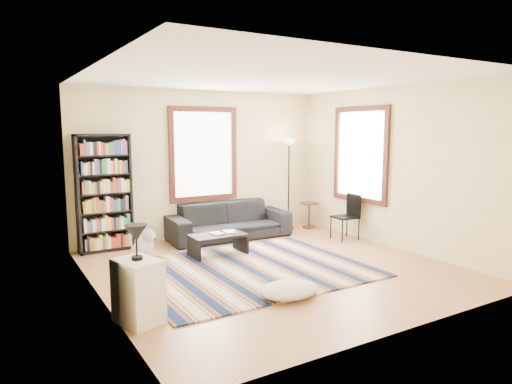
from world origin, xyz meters
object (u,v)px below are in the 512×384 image
coffee_table (218,245)px  floor_cushion (289,290)px  side_table (309,215)px  white_cabinet (138,291)px  folding_chair (345,217)px  sofa (229,221)px  dog (141,245)px  floor_lamp (289,185)px  bookshelf (104,193)px

coffee_table → floor_cushion: coffee_table is taller
side_table → white_cabinet: bearing=-147.4°
folding_chair → white_cabinet: 4.77m
sofa → dog: (-1.91, -0.71, -0.07)m
white_cabinet → dog: size_ratio=1.30×
floor_cushion → folding_chair: bearing=36.3°
floor_lamp → white_cabinet: floor_lamp is taller
coffee_table → floor_lamp: 2.55m
coffee_table → side_table: side_table is taller
coffee_table → floor_lamp: size_ratio=0.48×
floor_lamp → side_table: floor_lamp is taller
bookshelf → floor_cushion: 3.83m
floor_lamp → dog: 3.53m
floor_cushion → white_cabinet: white_cabinet is taller
sofa → dog: sofa is taller
side_table → folding_chair: (-0.05, -1.16, 0.16)m
white_cabinet → coffee_table: bearing=29.0°
bookshelf → white_cabinet: size_ratio=2.86×
floor_lamp → side_table: 0.80m
coffee_table → folding_chair: bearing=-5.0°
floor_cushion → white_cabinet: (-1.82, 0.22, 0.25)m
side_table → floor_cushion: bearing=-130.8°
bookshelf → coffee_table: size_ratio=2.22×
sofa → side_table: bearing=0.9°
bookshelf → floor_lamp: bookshelf is taller
floor_cushion → bookshelf: bearing=112.9°
floor_cushion → folding_chair: (2.63, 1.93, 0.33)m
coffee_table → side_table: (2.61, 0.94, 0.09)m
folding_chair → sofa: bearing=150.6°
floor_cushion → folding_chair: 3.28m
sofa → floor_cushion: (-0.79, -3.16, -0.24)m
white_cabinet → bookshelf: bearing=66.7°
folding_chair → coffee_table: bearing=179.4°
sofa → coffee_table: (-0.72, -1.00, -0.16)m
folding_chair → white_cabinet: size_ratio=1.23×
sofa → white_cabinet: white_cabinet is taller
floor_cushion → dog: size_ratio=1.44×
coffee_table → dog: (-1.19, 0.29, 0.09)m
floor_lamp → side_table: (0.43, -0.16, -0.66)m
floor_lamp → sofa: bearing=-176.1°
bookshelf → floor_lamp: 3.70m
coffee_table → side_table: 2.77m
sofa → side_table: sofa is taller
side_table → bookshelf: bearing=175.4°
floor_cushion → floor_lamp: size_ratio=0.42×
coffee_table → floor_cushion: bearing=-91.9°
side_table → dog: (-3.80, -0.65, -0.00)m
floor_cushion → dog: 2.70m
sofa → folding_chair: 2.21m
bookshelf → dog: bearing=-71.8°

